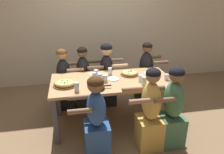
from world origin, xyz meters
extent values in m
plane|color=#896B4C|center=(0.00, 0.00, 0.00)|extent=(18.00, 18.00, 0.00)
cube|color=beige|center=(0.00, 1.81, 1.60)|extent=(10.00, 0.06, 3.20)
cube|color=tan|center=(0.00, 0.00, 0.73)|extent=(1.83, 0.88, 0.04)
cube|color=#4C4C51|center=(-0.86, -0.38, 0.35)|extent=(0.07, 0.07, 0.71)
cube|color=#4C4C51|center=(0.86, -0.38, 0.35)|extent=(0.07, 0.07, 0.71)
cube|color=#4C4C51|center=(-0.86, 0.38, 0.35)|extent=(0.07, 0.07, 0.71)
cube|color=#4C4C51|center=(0.86, 0.38, 0.35)|extent=(0.07, 0.07, 0.71)
cylinder|color=brown|center=(-0.70, -0.06, 0.76)|extent=(0.35, 0.35, 0.02)
torus|color=tan|center=(-0.70, -0.06, 0.79)|extent=(0.32, 0.32, 0.04)
cylinder|color=#E5C675|center=(-0.70, -0.06, 0.79)|extent=(0.26, 0.26, 0.04)
cylinder|color=#4C7A3D|center=(-0.66, -0.02, 0.81)|extent=(0.02, 0.02, 0.01)
cylinder|color=#4C7A3D|center=(-0.75, -0.08, 0.81)|extent=(0.02, 0.02, 0.01)
cylinder|color=#4C7A3D|center=(-0.70, -0.13, 0.81)|extent=(0.02, 0.02, 0.01)
cylinder|color=#4C7A3D|center=(-0.70, -0.10, 0.81)|extent=(0.02, 0.02, 0.01)
cylinder|color=#4C7A3D|center=(-0.67, -0.12, 0.81)|extent=(0.02, 0.02, 0.01)
cylinder|color=#4C7A3D|center=(-0.74, -0.01, 0.81)|extent=(0.02, 0.02, 0.01)
cylinder|color=brown|center=(0.32, 0.16, 0.76)|extent=(0.30, 0.30, 0.02)
torus|color=tan|center=(0.32, 0.16, 0.79)|extent=(0.27, 0.27, 0.04)
cylinder|color=#E5C675|center=(0.32, 0.16, 0.78)|extent=(0.22, 0.22, 0.03)
cylinder|color=#4C7A3D|center=(0.32, 0.20, 0.80)|extent=(0.02, 0.02, 0.01)
cylinder|color=#4C7A3D|center=(0.28, 0.09, 0.80)|extent=(0.02, 0.02, 0.01)
cylinder|color=#4C7A3D|center=(0.36, 0.19, 0.80)|extent=(0.02, 0.02, 0.01)
cylinder|color=#4C7A3D|center=(0.36, 0.22, 0.80)|extent=(0.02, 0.02, 0.01)
cylinder|color=#4C7A3D|center=(0.30, 0.17, 0.80)|extent=(0.02, 0.02, 0.01)
cylinder|color=#4C7A3D|center=(0.34, 0.18, 0.80)|extent=(0.02, 0.02, 0.01)
cylinder|color=black|center=(-0.26, -0.27, 0.77)|extent=(0.21, 0.21, 0.05)
cylinder|color=black|center=(-0.11, -0.27, 0.79)|extent=(0.10, 0.02, 0.02)
ellipsoid|color=#D68E4C|center=(-0.26, -0.27, 0.82)|extent=(0.19, 0.19, 0.10)
cylinder|color=white|center=(0.02, 0.03, 0.76)|extent=(0.18, 0.18, 0.01)
cube|color=#B7B7BC|center=(0.02, 0.03, 0.76)|extent=(0.11, 0.08, 0.01)
cylinder|color=white|center=(0.66, 0.15, 0.76)|extent=(0.19, 0.19, 0.01)
cube|color=#B7B7BC|center=(0.66, 0.15, 0.76)|extent=(0.11, 0.10, 0.01)
cylinder|color=white|center=(-0.23, 0.28, 0.76)|extent=(0.19, 0.19, 0.01)
cube|color=#B7B7BC|center=(-0.23, 0.28, 0.76)|extent=(0.05, 0.13, 0.01)
cylinder|color=silver|center=(0.82, -0.14, 0.79)|extent=(0.07, 0.07, 0.09)
cylinder|color=#1EA8DB|center=(0.82, -0.14, 0.78)|extent=(0.06, 0.06, 0.06)
cylinder|color=black|center=(0.83, -0.14, 0.80)|extent=(0.00, 0.01, 0.11)
cylinder|color=silver|center=(-0.18, 0.03, 0.80)|extent=(0.08, 0.08, 0.10)
cylinder|color=black|center=(-0.18, 0.03, 0.78)|extent=(0.07, 0.07, 0.06)
cylinder|color=silver|center=(-0.54, -0.29, 0.81)|extent=(0.07, 0.07, 0.13)
cylinder|color=black|center=(-0.54, -0.29, 0.78)|extent=(0.06, 0.06, 0.06)
cylinder|color=silver|center=(0.57, -0.02, 0.80)|extent=(0.07, 0.07, 0.10)
cylinder|color=silver|center=(0.81, -0.33, 0.81)|extent=(0.06, 0.06, 0.12)
cylinder|color=silver|center=(-0.11, -0.04, 0.80)|extent=(0.07, 0.07, 0.10)
cylinder|color=silver|center=(-0.11, -0.04, 0.78)|extent=(0.07, 0.07, 0.05)
cylinder|color=silver|center=(0.01, 0.22, 0.81)|extent=(0.07, 0.07, 0.12)
cylinder|color=silver|center=(-0.23, 0.12, 0.82)|extent=(0.07, 0.07, 0.14)
cylinder|color=silver|center=(-0.23, 0.12, 0.79)|extent=(0.06, 0.06, 0.07)
cylinder|color=silver|center=(0.40, -0.31, 0.82)|extent=(0.07, 0.07, 0.14)
cylinder|color=silver|center=(0.40, -0.31, 0.79)|extent=(0.06, 0.06, 0.07)
cylinder|color=silver|center=(-0.27, 0.04, 0.81)|extent=(0.06, 0.06, 0.12)
cylinder|color=silver|center=(0.42, -0.12, 0.80)|extent=(0.08, 0.08, 0.10)
cylinder|color=silver|center=(0.42, -0.12, 0.78)|extent=(0.07, 0.07, 0.06)
cube|color=#477556|center=(0.70, -0.66, 0.22)|extent=(0.32, 0.34, 0.44)
ellipsoid|color=#477556|center=(0.70, -0.66, 0.69)|extent=(0.24, 0.36, 0.51)
sphere|color=brown|center=(0.70, -0.66, 1.04)|extent=(0.20, 0.20, 0.20)
ellipsoid|color=black|center=(0.70, -0.66, 1.07)|extent=(0.20, 0.20, 0.14)
cylinder|color=brown|center=(0.50, -0.83, 0.79)|extent=(0.28, 0.06, 0.06)
cylinder|color=brown|center=(0.50, -0.49, 0.79)|extent=(0.28, 0.06, 0.06)
cube|color=#232328|center=(0.78, 0.66, 0.22)|extent=(0.32, 0.34, 0.44)
ellipsoid|color=#232328|center=(0.78, 0.66, 0.70)|extent=(0.24, 0.36, 0.53)
sphere|color=brown|center=(0.78, 0.66, 1.05)|extent=(0.18, 0.18, 0.18)
ellipsoid|color=black|center=(0.78, 0.66, 1.08)|extent=(0.18, 0.18, 0.12)
cylinder|color=brown|center=(0.98, 0.83, 0.81)|extent=(0.28, 0.06, 0.06)
cylinder|color=brown|center=(0.98, 0.49, 0.81)|extent=(0.28, 0.06, 0.06)
cube|color=#232328|center=(-0.40, 0.66, 0.22)|extent=(0.32, 0.34, 0.44)
ellipsoid|color=#232328|center=(-0.40, 0.66, 0.69)|extent=(0.24, 0.36, 0.50)
sphere|color=brown|center=(-0.40, 0.66, 1.02)|extent=(0.17, 0.17, 0.17)
ellipsoid|color=black|center=(-0.40, 0.66, 1.05)|extent=(0.18, 0.18, 0.12)
cylinder|color=brown|center=(-0.19, 0.83, 0.79)|extent=(0.28, 0.06, 0.06)
cylinder|color=brown|center=(-0.19, 0.49, 0.79)|extent=(0.28, 0.06, 0.06)
cube|color=#232328|center=(0.02, 0.66, 0.22)|extent=(0.32, 0.34, 0.44)
ellipsoid|color=#232328|center=(0.02, 0.66, 0.70)|extent=(0.24, 0.36, 0.51)
sphere|color=beige|center=(0.02, 0.66, 1.05)|extent=(0.21, 0.21, 0.21)
ellipsoid|color=black|center=(0.02, 0.66, 1.09)|extent=(0.21, 0.21, 0.15)
cylinder|color=beige|center=(0.23, 0.83, 0.80)|extent=(0.28, 0.06, 0.06)
cylinder|color=beige|center=(0.23, 0.49, 0.80)|extent=(0.28, 0.06, 0.06)
cube|color=gold|center=(0.39, -0.66, 0.22)|extent=(0.32, 0.34, 0.44)
ellipsoid|color=gold|center=(0.39, -0.66, 0.70)|extent=(0.24, 0.36, 0.52)
sphere|color=#9E7051|center=(0.39, -0.66, 1.05)|extent=(0.19, 0.19, 0.19)
ellipsoid|color=black|center=(0.39, -0.66, 1.08)|extent=(0.19, 0.19, 0.13)
cylinder|color=#9E7051|center=(0.18, -0.83, 0.81)|extent=(0.28, 0.06, 0.06)
cylinder|color=#9E7051|center=(0.18, -0.49, 0.81)|extent=(0.28, 0.06, 0.06)
cube|color=#2D5193|center=(-0.32, -0.66, 0.22)|extent=(0.32, 0.34, 0.44)
ellipsoid|color=#2D5193|center=(-0.32, -0.66, 0.67)|extent=(0.24, 0.36, 0.45)
sphere|color=brown|center=(-0.32, -0.66, 0.99)|extent=(0.20, 0.20, 0.20)
ellipsoid|color=#422814|center=(-0.32, -0.66, 1.02)|extent=(0.20, 0.20, 0.14)
cylinder|color=brown|center=(-0.53, -0.83, 0.75)|extent=(0.28, 0.06, 0.06)
cylinder|color=brown|center=(-0.53, -0.49, 0.75)|extent=(0.28, 0.06, 0.06)
cube|color=#232328|center=(-0.74, 0.66, 0.22)|extent=(0.32, 0.34, 0.44)
ellipsoid|color=#232328|center=(-0.74, 0.66, 0.68)|extent=(0.24, 0.36, 0.48)
sphere|color=tan|center=(-0.74, 0.66, 1.01)|extent=(0.19, 0.19, 0.19)
ellipsoid|color=brown|center=(-0.74, 0.66, 1.04)|extent=(0.20, 0.20, 0.13)
cylinder|color=tan|center=(-0.54, 0.83, 0.77)|extent=(0.28, 0.06, 0.06)
cylinder|color=tan|center=(-0.54, 0.49, 0.77)|extent=(0.28, 0.06, 0.06)
camera|label=1|loc=(-0.57, -3.00, 2.04)|focal=35.00mm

